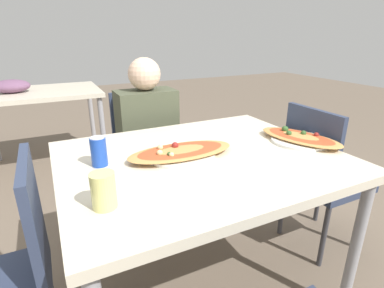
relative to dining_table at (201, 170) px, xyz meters
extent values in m
plane|color=#6B5B4C|center=(0.00, 0.00, -0.70)|extent=(14.00, 14.00, 0.00)
cube|color=beige|center=(0.00, 0.00, 0.05)|extent=(1.24, 1.00, 0.04)
cylinder|color=#99999E|center=(0.56, -0.44, -0.33)|extent=(0.05, 0.05, 0.73)
cylinder|color=#99999E|center=(-0.56, 0.44, -0.33)|extent=(0.05, 0.05, 0.73)
cylinder|color=#99999E|center=(0.56, 0.44, -0.33)|extent=(0.05, 0.05, 0.73)
cube|color=#2D3851|center=(-0.02, 0.76, -0.27)|extent=(0.40, 0.40, 0.04)
cube|color=#2D3851|center=(-0.02, 0.94, -0.02)|extent=(0.38, 0.03, 0.46)
cylinder|color=#38383D|center=(0.15, 0.59, -0.50)|extent=(0.03, 0.03, 0.41)
cylinder|color=#38383D|center=(-0.19, 0.59, -0.50)|extent=(0.03, 0.03, 0.41)
cylinder|color=#38383D|center=(0.15, 0.93, -0.50)|extent=(0.03, 0.03, 0.41)
cylinder|color=#38383D|center=(-0.19, 0.93, -0.50)|extent=(0.03, 0.03, 0.41)
cube|color=#2D3851|center=(-0.69, -0.09, -0.02)|extent=(0.03, 0.38, 0.46)
cube|color=#2D3851|center=(0.88, 0.00, -0.27)|extent=(0.40, 0.40, 0.04)
cube|color=#2D3851|center=(0.69, 0.00, -0.02)|extent=(0.03, 0.38, 0.46)
cylinder|color=#38383D|center=(1.05, 0.17, -0.50)|extent=(0.03, 0.03, 0.41)
cylinder|color=#38383D|center=(1.05, -0.17, -0.50)|extent=(0.03, 0.03, 0.41)
cylinder|color=#38383D|center=(0.71, 0.17, -0.50)|extent=(0.03, 0.03, 0.41)
cylinder|color=#38383D|center=(0.71, -0.17, -0.50)|extent=(0.03, 0.03, 0.41)
cylinder|color=#2D2D38|center=(0.07, 0.64, -0.48)|extent=(0.10, 0.10, 0.45)
cylinder|color=#2D2D38|center=(-0.10, 0.64, -0.48)|extent=(0.10, 0.10, 0.45)
cube|color=#474C38|center=(-0.02, 0.73, 0.00)|extent=(0.38, 0.22, 0.50)
sphere|color=beige|center=(-0.02, 0.73, 0.35)|extent=(0.20, 0.20, 0.20)
cylinder|color=white|center=(-0.08, 0.03, 0.08)|extent=(0.30, 0.30, 0.01)
ellipsoid|color=tan|center=(-0.08, 0.03, 0.09)|extent=(0.50, 0.23, 0.02)
ellipsoid|color=#C14C28|center=(-0.08, 0.03, 0.10)|extent=(0.41, 0.19, 0.01)
sphere|color=#335928|center=(-0.16, 0.00, 0.11)|extent=(0.02, 0.02, 0.02)
sphere|color=maroon|center=(-0.10, 0.08, 0.11)|extent=(0.03, 0.03, 0.03)
sphere|color=beige|center=(-0.16, 0.09, 0.11)|extent=(0.03, 0.03, 0.03)
sphere|color=beige|center=(-0.15, -0.01, 0.11)|extent=(0.02, 0.02, 0.02)
sphere|color=beige|center=(-0.19, 0.03, 0.11)|extent=(0.03, 0.03, 0.03)
cylinder|color=#1E47B2|center=(-0.43, 0.10, 0.13)|extent=(0.07, 0.07, 0.12)
cylinder|color=silver|center=(-0.43, 0.10, 0.19)|extent=(0.06, 0.06, 0.00)
cylinder|color=#E0DB7F|center=(-0.48, -0.24, 0.13)|extent=(0.08, 0.08, 0.12)
cylinder|color=white|center=(0.54, -0.06, 0.08)|extent=(0.29, 0.29, 0.01)
ellipsoid|color=tan|center=(0.54, -0.06, 0.09)|extent=(0.32, 0.47, 0.02)
ellipsoid|color=#C14C28|center=(0.54, -0.06, 0.10)|extent=(0.26, 0.38, 0.01)
sphere|color=maroon|center=(0.61, -0.09, 0.11)|extent=(0.02, 0.02, 0.02)
sphere|color=#335928|center=(0.50, -0.02, 0.11)|extent=(0.03, 0.03, 0.03)
sphere|color=#335928|center=(0.53, 0.04, 0.11)|extent=(0.04, 0.04, 0.04)
sphere|color=#335928|center=(0.57, -0.05, 0.11)|extent=(0.03, 0.03, 0.03)
cube|color=beige|center=(-0.64, 2.12, 0.05)|extent=(1.10, 0.80, 0.04)
ellipsoid|color=#724C6B|center=(-0.86, 2.12, 0.13)|extent=(0.32, 0.24, 0.12)
cylinder|color=#99999E|center=(-0.14, 1.77, -0.33)|extent=(0.05, 0.05, 0.73)
cylinder|color=#99999E|center=(-0.14, 2.47, -0.33)|extent=(0.05, 0.05, 0.73)
camera|label=1|loc=(-0.59, -1.11, 0.59)|focal=28.00mm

